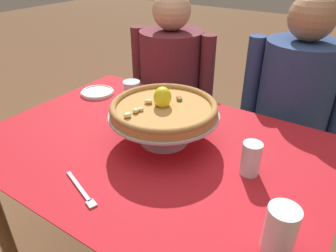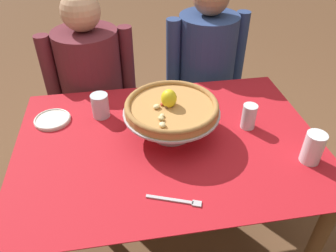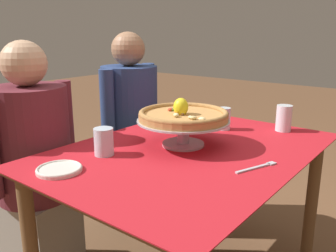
{
  "view_description": "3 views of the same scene",
  "coord_description": "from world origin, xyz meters",
  "px_view_note": "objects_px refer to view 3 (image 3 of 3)",
  "views": [
    {
      "loc": [
        0.59,
        -0.79,
        1.36
      ],
      "look_at": [
        0.04,
        0.05,
        0.79
      ],
      "focal_mm": 33.52,
      "sensor_mm": 36.0,
      "label": 1
    },
    {
      "loc": [
        -0.18,
        -1.05,
        1.61
      ],
      "look_at": [
        0.01,
        0.07,
        0.74
      ],
      "focal_mm": 34.96,
      "sensor_mm": 36.0,
      "label": 2
    },
    {
      "loc": [
        -1.21,
        -0.83,
        1.21
      ],
      "look_at": [
        -0.02,
        0.1,
        0.81
      ],
      "focal_mm": 38.38,
      "sensor_mm": 36.0,
      "label": 3
    }
  ],
  "objects_px": {
    "diner_right": "(131,134)",
    "water_glass_back_left": "(104,144)",
    "pizza_stand": "(183,127)",
    "pizza": "(183,115)",
    "water_glass_front_right": "(284,120)",
    "dinner_fork": "(258,167)",
    "water_glass_side_right": "(224,120)",
    "side_plate": "(59,169)",
    "diner_left": "(35,169)"
  },
  "relations": [
    {
      "from": "pizza",
      "to": "water_glass_front_right",
      "type": "bearing_deg",
      "value": -27.14
    },
    {
      "from": "pizza",
      "to": "water_glass_back_left",
      "type": "height_order",
      "value": "pizza"
    },
    {
      "from": "water_glass_front_right",
      "to": "diner_right",
      "type": "bearing_deg",
      "value": 101.58
    },
    {
      "from": "pizza_stand",
      "to": "diner_left",
      "type": "height_order",
      "value": "diner_left"
    },
    {
      "from": "pizza_stand",
      "to": "dinner_fork",
      "type": "distance_m",
      "value": 0.39
    },
    {
      "from": "dinner_fork",
      "to": "water_glass_side_right",
      "type": "bearing_deg",
      "value": 43.26
    },
    {
      "from": "pizza",
      "to": "pizza_stand",
      "type": "bearing_deg",
      "value": -0.89
    },
    {
      "from": "diner_right",
      "to": "water_glass_back_left",
      "type": "bearing_deg",
      "value": -143.89
    },
    {
      "from": "water_glass_back_left",
      "to": "dinner_fork",
      "type": "xyz_separation_m",
      "value": [
        0.25,
        -0.56,
        -0.05
      ]
    },
    {
      "from": "water_glass_side_right",
      "to": "diner_right",
      "type": "distance_m",
      "value": 0.67
    },
    {
      "from": "diner_left",
      "to": "pizza",
      "type": "bearing_deg",
      "value": -59.33
    },
    {
      "from": "water_glass_front_right",
      "to": "dinner_fork",
      "type": "bearing_deg",
      "value": -168.03
    },
    {
      "from": "side_plate",
      "to": "pizza",
      "type": "bearing_deg",
      "value": -18.51
    },
    {
      "from": "pizza_stand",
      "to": "pizza",
      "type": "xyz_separation_m",
      "value": [
        -0.0,
        0.0,
        0.06
      ]
    },
    {
      "from": "pizza_stand",
      "to": "diner_right",
      "type": "relative_size",
      "value": 0.34
    },
    {
      "from": "water_glass_side_right",
      "to": "dinner_fork",
      "type": "relative_size",
      "value": 0.6
    },
    {
      "from": "water_glass_back_left",
      "to": "diner_left",
      "type": "height_order",
      "value": "diner_left"
    },
    {
      "from": "water_glass_back_left",
      "to": "side_plate",
      "type": "xyz_separation_m",
      "value": [
        -0.22,
        -0.01,
        -0.04
      ]
    },
    {
      "from": "water_glass_front_right",
      "to": "diner_left",
      "type": "relative_size",
      "value": 0.11
    },
    {
      "from": "pizza_stand",
      "to": "water_glass_back_left",
      "type": "height_order",
      "value": "pizza_stand"
    },
    {
      "from": "pizza_stand",
      "to": "water_glass_back_left",
      "type": "bearing_deg",
      "value": 148.99
    },
    {
      "from": "water_glass_front_right",
      "to": "dinner_fork",
      "type": "distance_m",
      "value": 0.57
    },
    {
      "from": "pizza",
      "to": "water_glass_back_left",
      "type": "xyz_separation_m",
      "value": [
        -0.3,
        0.18,
        -0.09
      ]
    },
    {
      "from": "water_glass_back_left",
      "to": "water_glass_front_right",
      "type": "xyz_separation_m",
      "value": [
        0.81,
        -0.44,
        0.01
      ]
    },
    {
      "from": "water_glass_side_right",
      "to": "diner_right",
      "type": "height_order",
      "value": "diner_right"
    },
    {
      "from": "diner_right",
      "to": "water_glass_side_right",
      "type": "bearing_deg",
      "value": -88.25
    },
    {
      "from": "pizza",
      "to": "water_glass_back_left",
      "type": "bearing_deg",
      "value": 148.93
    },
    {
      "from": "pizza_stand",
      "to": "diner_right",
      "type": "xyz_separation_m",
      "value": [
        0.32,
        0.64,
        -0.22
      ]
    },
    {
      "from": "pizza_stand",
      "to": "water_glass_side_right",
      "type": "distance_m",
      "value": 0.34
    },
    {
      "from": "side_plate",
      "to": "diner_right",
      "type": "height_order",
      "value": "diner_right"
    },
    {
      "from": "water_glass_back_left",
      "to": "side_plate",
      "type": "height_order",
      "value": "water_glass_back_left"
    },
    {
      "from": "water_glass_back_left",
      "to": "diner_right",
      "type": "distance_m",
      "value": 0.79
    },
    {
      "from": "water_glass_side_right",
      "to": "side_plate",
      "type": "distance_m",
      "value": 0.89
    },
    {
      "from": "water_glass_back_left",
      "to": "water_glass_side_right",
      "type": "bearing_deg",
      "value": -16.63
    },
    {
      "from": "water_glass_side_right",
      "to": "diner_left",
      "type": "distance_m",
      "value": 0.96
    },
    {
      "from": "side_plate",
      "to": "dinner_fork",
      "type": "xyz_separation_m",
      "value": [
        0.48,
        -0.55,
        -0.01
      ]
    },
    {
      "from": "water_glass_side_right",
      "to": "side_plate",
      "type": "height_order",
      "value": "water_glass_side_right"
    },
    {
      "from": "pizza",
      "to": "diner_left",
      "type": "distance_m",
      "value": 0.77
    },
    {
      "from": "side_plate",
      "to": "diner_right",
      "type": "relative_size",
      "value": 0.14
    },
    {
      "from": "dinner_fork",
      "to": "diner_left",
      "type": "height_order",
      "value": "diner_left"
    },
    {
      "from": "side_plate",
      "to": "diner_left",
      "type": "xyz_separation_m",
      "value": [
        0.16,
        0.44,
        -0.16
      ]
    },
    {
      "from": "water_glass_front_right",
      "to": "dinner_fork",
      "type": "relative_size",
      "value": 0.69
    },
    {
      "from": "side_plate",
      "to": "water_glass_back_left",
      "type": "bearing_deg",
      "value": 1.49
    },
    {
      "from": "water_glass_back_left",
      "to": "water_glass_front_right",
      "type": "bearing_deg",
      "value": -28.63
    },
    {
      "from": "pizza",
      "to": "dinner_fork",
      "type": "distance_m",
      "value": 0.4
    },
    {
      "from": "side_plate",
      "to": "diner_left",
      "type": "bearing_deg",
      "value": 69.91
    },
    {
      "from": "pizza",
      "to": "diner_right",
      "type": "bearing_deg",
      "value": 63.01
    },
    {
      "from": "diner_right",
      "to": "diner_left",
      "type": "bearing_deg",
      "value": -178.0
    },
    {
      "from": "pizza_stand",
      "to": "side_plate",
      "type": "relative_size",
      "value": 2.48
    },
    {
      "from": "pizza_stand",
      "to": "diner_left",
      "type": "distance_m",
      "value": 0.75
    }
  ]
}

